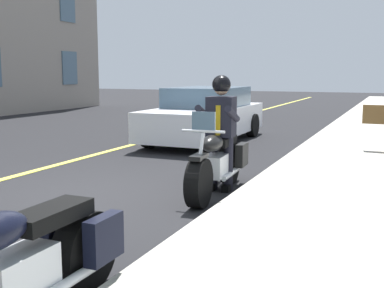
# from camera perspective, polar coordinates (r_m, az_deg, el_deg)

# --- Properties ---
(ground_plane) EXTENTS (80.00, 80.00, 0.00)m
(ground_plane) POSITION_cam_1_polar(r_m,az_deg,el_deg) (7.15, -11.95, -6.12)
(ground_plane) COLOR black
(motorcycle_main) EXTENTS (2.22, 0.69, 1.26)m
(motorcycle_main) POSITION_cam_1_polar(r_m,az_deg,el_deg) (7.14, 2.99, -2.24)
(motorcycle_main) COLOR black
(motorcycle_main) RESTS_ON ground_plane
(rider_main) EXTENTS (0.65, 0.58, 1.74)m
(rider_main) POSITION_cam_1_polar(r_m,az_deg,el_deg) (7.23, 3.43, 2.57)
(rider_main) COLOR black
(rider_main) RESTS_ON ground_plane
(motorcycle_parked) EXTENTS (2.21, 0.60, 1.26)m
(motorcycle_parked) POSITION_cam_1_polar(r_m,az_deg,el_deg) (3.59, -19.34, -13.65)
(motorcycle_parked) COLOR black
(motorcycle_parked) RESTS_ON ground_plane
(car_silver) EXTENTS (4.60, 1.92, 1.40)m
(car_silver) POSITION_cam_1_polar(r_m,az_deg,el_deg) (12.46, 1.62, 3.45)
(car_silver) COLOR white
(car_silver) RESTS_ON ground_plane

